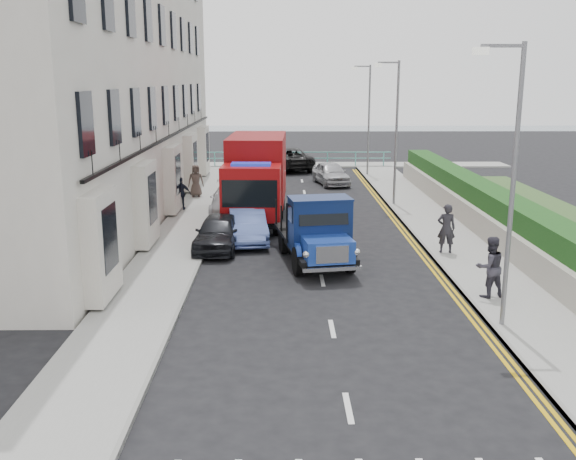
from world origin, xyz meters
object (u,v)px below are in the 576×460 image
Objects in this scene: lamp_mid at (394,125)px; pedestrian_east_near at (446,228)px; lamp_near at (509,172)px; bedford_lorry at (318,235)px; red_lorry at (256,176)px; parked_car_front at (218,232)px; lamp_far at (367,114)px.

pedestrian_east_near is at bearing -87.59° from lamp_mid.
pedestrian_east_near is (0.39, 6.83, -3.00)m from lamp_near.
bedford_lorry is at bearing 21.22° from pedestrian_east_near.
red_lorry reaches higher than bedford_lorry.
red_lorry is at bearing 80.43° from parked_car_front.
bedford_lorry is 4.80m from pedestrian_east_near.
red_lorry reaches higher than parked_car_front.
lamp_near is 1.84× the size of parked_car_front.
parked_car_front is at bearing -113.13° from lamp_far.
lamp_mid is at bearing -90.00° from lamp_far.
lamp_mid is at bearing 27.47° from red_lorry.
lamp_far is 1.35× the size of bedford_lorry.
parked_car_front is 8.23m from pedestrian_east_near.
parked_car_front is (-7.78, 7.79, -3.35)m from lamp_near.
lamp_far is at bearing 65.37° from red_lorry.
red_lorry is (-6.56, -3.14, -2.03)m from lamp_mid.
lamp_near is at bearing -61.88° from bedford_lorry.
lamp_near is 7.52m from bedford_lorry.
lamp_far is 0.98× the size of red_lorry.
red_lorry is (-2.33, 7.36, 0.88)m from bedford_lorry.
bedford_lorry is at bearing -101.64° from lamp_far.
lamp_mid is 1.00× the size of lamp_far.
bedford_lorry is 4.25m from parked_car_front.
lamp_mid is 0.98× the size of red_lorry.
parked_car_front is at bearing -133.44° from lamp_mid.
bedford_lorry is (-4.22, -20.50, -2.91)m from lamp_far.
lamp_mid reaches higher than bedford_lorry.
red_lorry is at bearing 98.20° from bedford_lorry.
bedford_lorry is at bearing -70.52° from red_lorry.
bedford_lorry is at bearing 127.51° from lamp_near.
lamp_near is at bearing -90.00° from lamp_mid.
lamp_near reaches higher than red_lorry.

